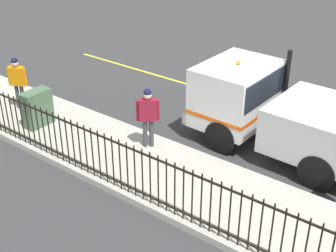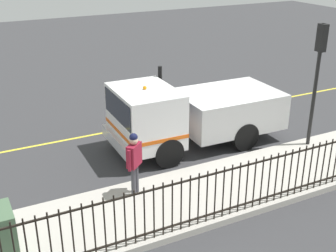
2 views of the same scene
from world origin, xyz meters
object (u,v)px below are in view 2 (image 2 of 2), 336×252
Objects in this scene: utility_cabinet at (4,232)px; traffic_cone at (119,124)px; work_truck at (185,112)px; traffic_light_near at (319,61)px; worker_standing at (134,157)px.

utility_cabinet is 7.29m from traffic_cone.
work_truck is at bearing 36.74° from traffic_cone.
traffic_cone is (-5.52, 4.75, -0.43)m from utility_cabinet.
work_truck is 9.59× the size of traffic_cone.
traffic_light_near is at bearing 50.88° from traffic_cone.
work_truck is 5.30× the size of utility_cabinet.
traffic_light_near reaches higher than worker_standing.
worker_standing reaches higher than traffic_cone.
worker_standing is at bearing -15.76° from traffic_cone.
work_truck is 7.20m from utility_cabinet.
traffic_cone is at bearing 139.31° from utility_cabinet.
work_truck is 3.68m from worker_standing.
traffic_light_near reaches higher than work_truck.
utility_cabinet is (3.40, -6.33, -0.50)m from work_truck.
traffic_light_near is 6.42× the size of traffic_cone.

